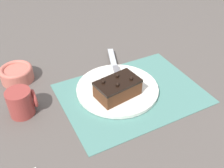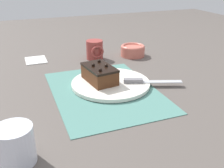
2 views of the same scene
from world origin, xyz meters
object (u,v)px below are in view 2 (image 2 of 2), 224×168
object	(u,v)px
drinking_glass	(15,145)
small_bowl	(133,50)
serving_knife	(143,81)
chocolate_cake	(100,74)
cake_plate	(111,83)
coffee_mug	(95,50)

from	to	relation	value
drinking_glass	small_bowl	world-z (taller)	drinking_glass
small_bowl	serving_knife	bearing A→B (deg)	-19.41
chocolate_cake	drinking_glass	bearing A→B (deg)	-42.80
drinking_glass	small_bowl	size ratio (longest dim) A/B	0.76
small_bowl	cake_plate	bearing A→B (deg)	-37.47
serving_knife	drinking_glass	xyz separation A→B (m)	(0.25, -0.43, 0.02)
drinking_glass	small_bowl	distance (m)	0.80
drinking_glass	small_bowl	bearing A→B (deg)	136.91
small_bowl	drinking_glass	bearing A→B (deg)	-43.09
small_bowl	chocolate_cake	bearing A→B (deg)	-43.44
cake_plate	coffee_mug	xyz separation A→B (m)	(-0.31, 0.04, 0.03)
chocolate_cake	drinking_glass	world-z (taller)	drinking_glass
serving_knife	coffee_mug	bearing A→B (deg)	-149.53
serving_knife	coffee_mug	world-z (taller)	coffee_mug
drinking_glass	coffee_mug	bearing A→B (deg)	148.78
chocolate_cake	coffee_mug	size ratio (longest dim) A/B	1.75
cake_plate	drinking_glass	xyz separation A→B (m)	(0.30, -0.33, 0.03)
chocolate_cake	small_bowl	bearing A→B (deg)	136.56
chocolate_cake	serving_knife	size ratio (longest dim) A/B	0.74
cake_plate	serving_knife	xyz separation A→B (m)	(0.04, 0.10, 0.01)
drinking_glass	coffee_mug	size ratio (longest dim) A/B	1.01
chocolate_cake	coffee_mug	world-z (taller)	coffee_mug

